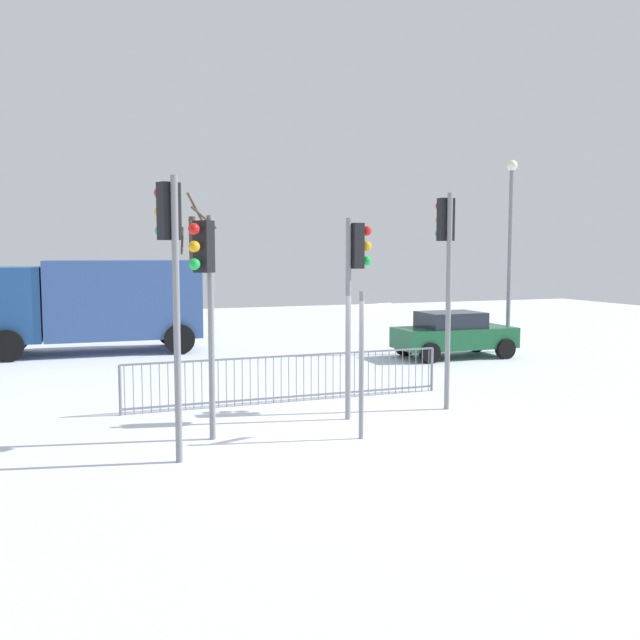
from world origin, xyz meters
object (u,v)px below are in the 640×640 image
object	(u,v)px
traffic_light_mid_right	(446,252)
delivery_truck	(94,301)
traffic_light_rear_left	(205,277)
direction_sign_post	(364,356)
traffic_light_foreground_left	(170,254)
bare_tree_left	(193,267)
car_green_far	(453,334)
street_lamp	(510,235)
traffic_light_rear_right	(355,272)

from	to	relation	value
traffic_light_mid_right	delivery_truck	distance (m)	13.30
traffic_light_rear_left	direction_sign_post	world-z (taller)	traffic_light_rear_left
traffic_light_foreground_left	traffic_light_mid_right	distance (m)	6.35
traffic_light_foreground_left	traffic_light_rear_left	size ratio (longest dim) A/B	1.14
bare_tree_left	traffic_light_foreground_left	bearing A→B (deg)	-101.47
delivery_truck	traffic_light_rear_left	bearing A→B (deg)	97.90
car_green_far	street_lamp	bearing A→B (deg)	11.79
car_green_far	street_lamp	size ratio (longest dim) A/B	0.60
traffic_light_foreground_left	traffic_light_mid_right	xyz separation A→B (m)	(6.08, 1.83, 0.04)
street_lamp	traffic_light_mid_right	bearing A→B (deg)	-133.84
traffic_light_rear_right	delivery_truck	size ratio (longest dim) A/B	0.57
traffic_light_foreground_left	traffic_light_rear_right	size ratio (longest dim) A/B	1.13
traffic_light_rear_right	traffic_light_rear_left	world-z (taller)	traffic_light_rear_right
car_green_far	bare_tree_left	world-z (taller)	bare_tree_left
direction_sign_post	bare_tree_left	size ratio (longest dim) A/B	0.45
car_green_far	delivery_truck	world-z (taller)	delivery_truck
car_green_far	street_lamp	world-z (taller)	street_lamp
traffic_light_rear_left	street_lamp	bearing A→B (deg)	-95.50
bare_tree_left	traffic_light_rear_right	bearing A→B (deg)	-90.23
traffic_light_foreground_left	traffic_light_rear_right	world-z (taller)	traffic_light_foreground_left
delivery_truck	traffic_light_mid_right	bearing A→B (deg)	122.07
delivery_truck	street_lamp	bearing A→B (deg)	162.60
direction_sign_post	street_lamp	distance (m)	12.72
car_green_far	delivery_truck	distance (m)	11.90
traffic_light_mid_right	traffic_light_rear_right	xyz separation A→B (m)	(-2.20, -0.22, -0.41)
traffic_light_foreground_left	traffic_light_rear_left	bearing A→B (deg)	30.00
traffic_light_foreground_left	car_green_far	bearing A→B (deg)	16.00
traffic_light_rear_right	traffic_light_rear_left	xyz separation A→B (m)	(-3.15, -0.65, -0.02)
traffic_light_foreground_left	street_lamp	size ratio (longest dim) A/B	0.71
traffic_light_foreground_left	traffic_light_rear_left	xyz separation A→B (m)	(0.73, 0.96, -0.40)
delivery_truck	street_lamp	xyz separation A→B (m)	(13.12, -4.64, 2.21)
direction_sign_post	car_green_far	xyz separation A→B (m)	(6.75, 7.99, -0.74)
traffic_light_foreground_left	traffic_light_rear_right	xyz separation A→B (m)	(3.88, 1.61, -0.37)
bare_tree_left	direction_sign_post	bearing A→B (deg)	-91.52
traffic_light_foreground_left	car_green_far	size ratio (longest dim) A/B	1.19
traffic_light_rear_left	traffic_light_mid_right	bearing A→B (deg)	-119.08
traffic_light_rear_left	direction_sign_post	xyz separation A→B (m)	(2.70, -0.80, -1.43)
traffic_light_mid_right	traffic_light_rear_left	world-z (taller)	traffic_light_mid_right
traffic_light_foreground_left	car_green_far	xyz separation A→B (m)	(10.18, 8.15, -2.57)
direction_sign_post	street_lamp	size ratio (longest dim) A/B	0.42
traffic_light_foreground_left	direction_sign_post	distance (m)	3.89
traffic_light_foreground_left	traffic_light_mid_right	bearing A→B (deg)	-5.88
traffic_light_mid_right	traffic_light_rear_right	size ratio (longest dim) A/B	1.14
traffic_light_rear_left	street_lamp	size ratio (longest dim) A/B	0.62
traffic_light_foreground_left	direction_sign_post	size ratio (longest dim) A/B	1.70
direction_sign_post	delivery_truck	size ratio (longest dim) A/B	0.37
traffic_light_mid_right	bare_tree_left	size ratio (longest dim) A/B	0.78
traffic_light_foreground_left	traffic_light_mid_right	size ratio (longest dim) A/B	0.99
bare_tree_left	street_lamp	bearing A→B (deg)	-51.37
traffic_light_mid_right	bare_tree_left	xyz separation A→B (m)	(-2.13, 17.62, -0.63)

